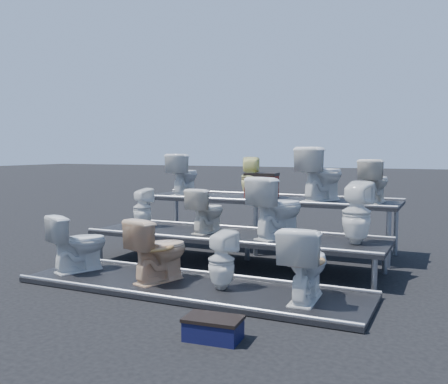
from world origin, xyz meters
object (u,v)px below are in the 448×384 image
at_px(toilet_7, 357,213).
at_px(toilet_2, 221,260).
at_px(toilet_11, 375,181).
at_px(step_stool, 213,330).
at_px(toilet_1, 159,249).
at_px(toilet_5, 207,210).
at_px(toilet_10, 321,174).
at_px(toilet_9, 250,177).
at_px(toilet_8, 184,174).
at_px(toilet_4, 142,208).
at_px(red_crate, 262,187).
at_px(toilet_3, 305,263).
at_px(toilet_6, 277,207).
at_px(toilet_0, 79,243).

bearing_deg(toilet_7, toilet_2, 56.59).
bearing_deg(toilet_11, step_stool, 85.56).
bearing_deg(toilet_1, toilet_2, -162.20).
height_order(toilet_5, toilet_10, toilet_10).
height_order(toilet_7, toilet_10, toilet_10).
height_order(toilet_1, toilet_9, toilet_9).
bearing_deg(toilet_8, toilet_2, 123.28).
bearing_deg(toilet_5, toilet_4, 8.05).
bearing_deg(toilet_7, toilet_11, -80.31).
bearing_deg(toilet_10, step_stool, 113.63).
bearing_deg(toilet_1, toilet_4, -31.64).
relative_size(toilet_2, toilet_5, 1.04).
distance_m(toilet_1, toilet_5, 1.34).
relative_size(toilet_1, toilet_8, 1.08).
bearing_deg(toilet_10, toilet_2, 102.50).
bearing_deg(step_stool, toilet_4, 128.98).
height_order(toilet_1, red_crate, red_crate).
bearing_deg(red_crate, toilet_4, -142.44).
bearing_deg(toilet_4, toilet_8, -71.29).
relative_size(toilet_3, red_crate, 1.60).
xyz_separation_m(toilet_1, toilet_6, (1.06, 1.30, 0.43)).
height_order(toilet_0, toilet_9, toilet_9).
bearing_deg(step_stool, toilet_7, 68.84).
bearing_deg(toilet_0, toilet_3, -156.10).
relative_size(toilet_4, toilet_6, 0.72).
relative_size(toilet_2, toilet_11, 1.03).
bearing_deg(toilet_9, toilet_6, 108.05).
relative_size(toilet_0, toilet_8, 1.04).
bearing_deg(toilet_8, toilet_11, 176.37).
distance_m(toilet_6, toilet_11, 1.72).
height_order(toilet_5, toilet_9, toilet_9).
xyz_separation_m(toilet_5, toilet_10, (1.34, 1.30, 0.50)).
bearing_deg(red_crate, toilet_11, -10.12).
height_order(toilet_8, toilet_9, toilet_8).
distance_m(toilet_0, toilet_2, 2.08).
distance_m(toilet_5, red_crate, 1.46).
relative_size(toilet_4, toilet_10, 0.72).
bearing_deg(step_stool, toilet_2, 107.30).
bearing_deg(toilet_5, toilet_8, -41.48).
distance_m(toilet_9, toilet_11, 1.99).
height_order(toilet_0, step_stool, toilet_0).
height_order(toilet_7, toilet_9, toilet_9).
height_order(toilet_0, toilet_1, toilet_1).
height_order(toilet_4, toilet_10, toilet_10).
height_order(toilet_3, toilet_5, toilet_5).
height_order(toilet_1, toilet_6, toilet_6).
relative_size(toilet_0, red_crate, 1.50).
bearing_deg(toilet_1, toilet_10, -99.40).
bearing_deg(toilet_0, toilet_11, -118.50).
distance_m(toilet_9, toilet_10, 1.19).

